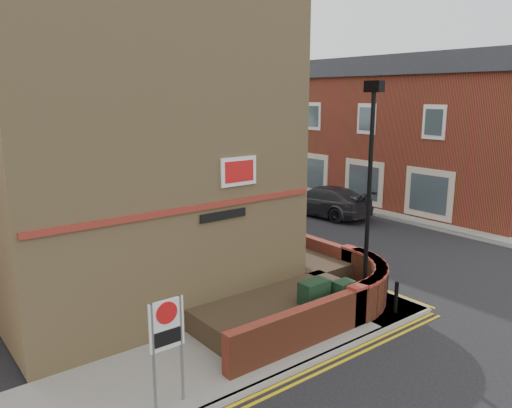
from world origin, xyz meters
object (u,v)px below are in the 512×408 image
object	(u,v)px
utility_cabinet_large	(314,303)
zone_sign	(167,333)
silver_car_near	(263,219)
lamppost	(369,197)

from	to	relation	value
utility_cabinet_large	zone_sign	bearing A→B (deg)	-170.31
utility_cabinet_large	silver_car_near	distance (m)	9.00
silver_car_near	zone_sign	bearing A→B (deg)	-128.03
utility_cabinet_large	silver_car_near	xyz separation A→B (m)	(4.55, 7.77, 0.02)
silver_car_near	utility_cabinet_large	bearing A→B (deg)	-111.20
lamppost	utility_cabinet_large	bearing A→B (deg)	176.99
lamppost	silver_car_near	distance (m)	8.70
utility_cabinet_large	silver_car_near	world-z (taller)	silver_car_near
utility_cabinet_large	lamppost	bearing A→B (deg)	-3.01
zone_sign	silver_car_near	distance (m)	12.64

